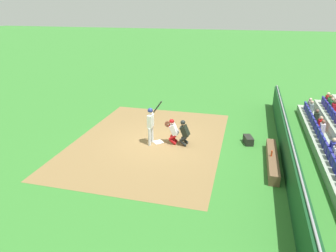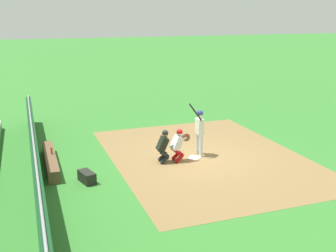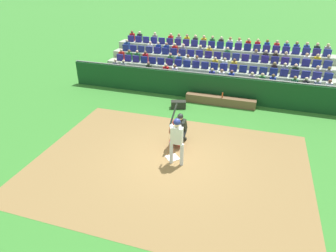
{
  "view_description": "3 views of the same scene",
  "coord_description": "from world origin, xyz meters",
  "px_view_note": "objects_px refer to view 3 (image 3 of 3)",
  "views": [
    {
      "loc": [
        -13.24,
        -4.08,
        6.34
      ],
      "look_at": [
        -0.49,
        -0.64,
        1.13
      ],
      "focal_mm": 32.52,
      "sensor_mm": 36.0,
      "label": 1
    },
    {
      "loc": [
        14.06,
        -6.03,
        5.51
      ],
      "look_at": [
        -0.58,
        -0.89,
        1.23
      ],
      "focal_mm": 44.17,
      "sensor_mm": 36.0,
      "label": 2
    },
    {
      "loc": [
        -2.64,
        8.74,
        6.37
      ],
      "look_at": [
        0.19,
        -0.04,
        1.32
      ],
      "focal_mm": 31.41,
      "sensor_mm": 36.0,
      "label": 3
    }
  ],
  "objects_px": {
    "home_plate_marker": "(172,158)",
    "home_plate_umpire": "(181,126)",
    "catcher_crouching": "(175,132)",
    "water_bottle_on_bench": "(222,95)",
    "dugout_bench": "(220,101)",
    "batter_at_plate": "(177,136)",
    "equipment_duffel_bag": "(178,105)"
  },
  "relations": [
    {
      "from": "dugout_bench",
      "to": "equipment_duffel_bag",
      "type": "xyz_separation_m",
      "value": [
        1.95,
        1.04,
        -0.03
      ]
    },
    {
      "from": "home_plate_umpire",
      "to": "water_bottle_on_bench",
      "type": "bearing_deg",
      "value": -105.15
    },
    {
      "from": "water_bottle_on_bench",
      "to": "equipment_duffel_bag",
      "type": "distance_m",
      "value": 2.29
    },
    {
      "from": "home_plate_marker",
      "to": "equipment_duffel_bag",
      "type": "distance_m",
      "value": 4.46
    },
    {
      "from": "catcher_crouching",
      "to": "dugout_bench",
      "type": "relative_size",
      "value": 0.36
    },
    {
      "from": "home_plate_marker",
      "to": "equipment_duffel_bag",
      "type": "xyz_separation_m",
      "value": [
        1.02,
        -4.34,
        0.17
      ]
    },
    {
      "from": "catcher_crouching",
      "to": "water_bottle_on_bench",
      "type": "bearing_deg",
      "value": -103.91
    },
    {
      "from": "catcher_crouching",
      "to": "home_plate_marker",
      "type": "bearing_deg",
      "value": 98.62
    },
    {
      "from": "batter_at_plate",
      "to": "water_bottle_on_bench",
      "type": "height_order",
      "value": "batter_at_plate"
    },
    {
      "from": "water_bottle_on_bench",
      "to": "equipment_duffel_bag",
      "type": "relative_size",
      "value": 0.35
    },
    {
      "from": "catcher_crouching",
      "to": "batter_at_plate",
      "type": "bearing_deg",
      "value": 108.55
    },
    {
      "from": "catcher_crouching",
      "to": "home_plate_umpire",
      "type": "relative_size",
      "value": 1.0
    },
    {
      "from": "batter_at_plate",
      "to": "home_plate_umpire",
      "type": "bearing_deg",
      "value": -79.64
    },
    {
      "from": "home_plate_marker",
      "to": "batter_at_plate",
      "type": "height_order",
      "value": "batter_at_plate"
    },
    {
      "from": "water_bottle_on_bench",
      "to": "home_plate_marker",
      "type": "bearing_deg",
      "value": 79.06
    },
    {
      "from": "home_plate_marker",
      "to": "equipment_duffel_bag",
      "type": "height_order",
      "value": "equipment_duffel_bag"
    },
    {
      "from": "batter_at_plate",
      "to": "equipment_duffel_bag",
      "type": "bearing_deg",
      "value": -74.88
    },
    {
      "from": "home_plate_marker",
      "to": "batter_at_plate",
      "type": "bearing_deg",
      "value": 128.29
    },
    {
      "from": "home_plate_umpire",
      "to": "water_bottle_on_bench",
      "type": "relative_size",
      "value": 4.96
    },
    {
      "from": "dugout_bench",
      "to": "water_bottle_on_bench",
      "type": "relative_size",
      "value": 13.84
    },
    {
      "from": "home_plate_marker",
      "to": "dugout_bench",
      "type": "bearing_deg",
      "value": -99.79
    },
    {
      "from": "home_plate_marker",
      "to": "catcher_crouching",
      "type": "relative_size",
      "value": 0.34
    },
    {
      "from": "batter_at_plate",
      "to": "catcher_crouching",
      "type": "height_order",
      "value": "batter_at_plate"
    },
    {
      "from": "home_plate_umpire",
      "to": "equipment_duffel_bag",
      "type": "height_order",
      "value": "home_plate_umpire"
    },
    {
      "from": "home_plate_marker",
      "to": "home_plate_umpire",
      "type": "distance_m",
      "value": 1.47
    },
    {
      "from": "catcher_crouching",
      "to": "equipment_duffel_bag",
      "type": "bearing_deg",
      "value": -75.86
    },
    {
      "from": "home_plate_marker",
      "to": "home_plate_umpire",
      "type": "bearing_deg",
      "value": -87.38
    },
    {
      "from": "batter_at_plate",
      "to": "water_bottle_on_bench",
      "type": "distance_m",
      "value": 5.69
    },
    {
      "from": "batter_at_plate",
      "to": "dugout_bench",
      "type": "xyz_separation_m",
      "value": [
        -0.7,
        -5.67,
        -0.94
      ]
    },
    {
      "from": "dugout_bench",
      "to": "water_bottle_on_bench",
      "type": "bearing_deg",
      "value": 142.91
    },
    {
      "from": "batter_at_plate",
      "to": "dugout_bench",
      "type": "height_order",
      "value": "batter_at_plate"
    },
    {
      "from": "home_plate_marker",
      "to": "home_plate_umpire",
      "type": "xyz_separation_m",
      "value": [
        0.06,
        -1.3,
        0.69
      ]
    }
  ]
}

